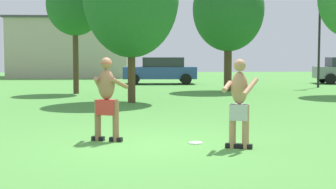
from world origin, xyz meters
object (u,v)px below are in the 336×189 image
Objects in this scene: player_in_gray at (239,102)px; car_blue_mid_lot at (161,70)px; frisbee at (196,143)px; tree_behind_players at (228,10)px; lamp_post at (320,23)px; tree_left_field at (75,5)px; player_with_cap at (107,95)px.

player_in_gray is 20.75m from car_blue_mid_lot.
player_in_gray is 1.29m from frisbee.
tree_behind_players reaches higher than car_blue_mid_lot.
tree_behind_players reaches higher than player_in_gray.
lamp_post reaches higher than frisbee.
tree_behind_players is at bearing 8.34° from tree_left_field.
tree_left_field is at bearing -171.66° from tree_behind_players.
player_in_gray is 6.00× the size of frisbee.
frisbee is at bearing -13.08° from player_with_cap.
lamp_post is (7.95, 16.85, 2.52)m from player_in_gray.
lamp_post reaches higher than player_in_gray.
lamp_post is 12.79m from tree_left_field.
tree_behind_players is at bearing -157.92° from lamp_post.
tree_left_field is at bearing 98.61° from player_with_cap.
player_with_cap is 14.94m from tree_behind_players.
car_blue_mid_lot is 0.75× the size of tree_behind_players.
frisbee is 14.14m from tree_left_field.
player_with_cap is 13.16m from tree_left_field.
car_blue_mid_lot is at bearing 59.03° from tree_left_field.
lamp_post is at bearing 61.87° from frisbee.
player_with_cap is 0.32× the size of tree_left_field.
car_blue_mid_lot is 0.79× the size of lamp_post.
car_blue_mid_lot is 0.82× the size of tree_left_field.
tree_behind_players is (7.10, 1.04, -0.07)m from tree_left_field.
lamp_post is (8.69, 16.26, 3.38)m from frisbee.
player_with_cap is at bearing -81.39° from tree_left_field.
frisbee is at bearing -74.26° from tree_left_field.
tree_behind_players reaches higher than frisbee.
player_in_gray is 0.29× the size of tree_behind_players.
player_with_cap is 19.88m from car_blue_mid_lot.
tree_behind_players is at bearing 76.42° from frisbee.
player_in_gray reaches higher than frisbee.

